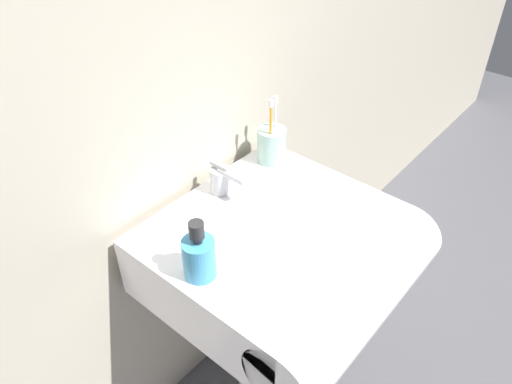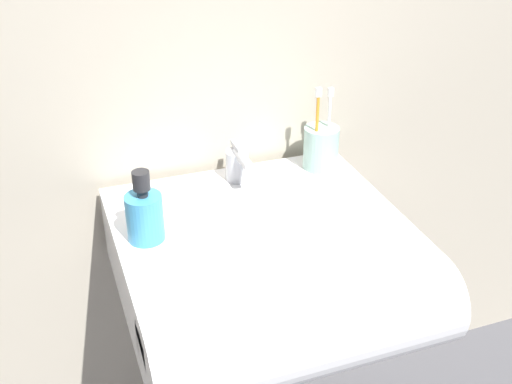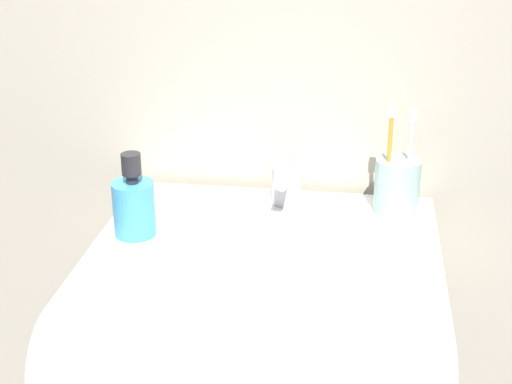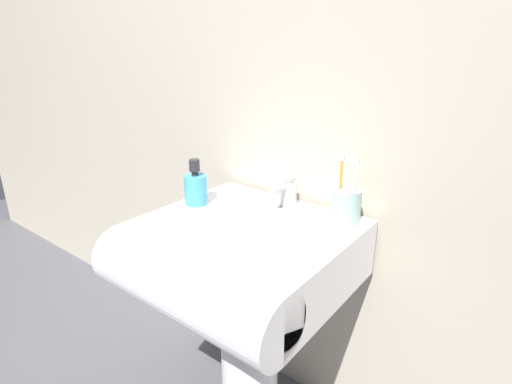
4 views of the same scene
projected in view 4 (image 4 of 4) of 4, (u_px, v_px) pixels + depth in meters
wall_back at (308, 52)px, 1.17m from camera, size 5.00×0.05×2.40m
sink_pedestal at (250, 356)px, 1.27m from camera, size 0.18×0.18×0.59m
sink_basin at (235, 258)px, 1.09m from camera, size 0.56×0.56×0.17m
faucet at (287, 193)px, 1.21m from camera, size 0.05×0.11×0.09m
toothbrush_cup at (346, 205)px, 1.10m from camera, size 0.08×0.08×0.20m
soap_bottle at (196, 188)px, 1.23m from camera, size 0.07×0.07×0.14m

